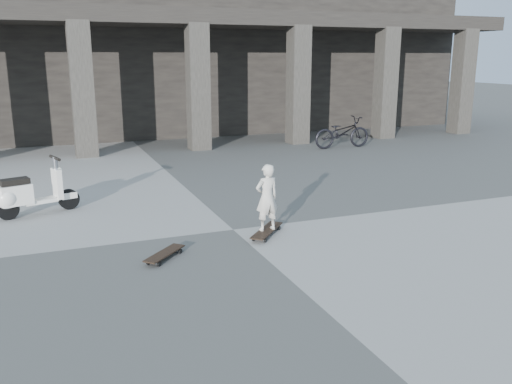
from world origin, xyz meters
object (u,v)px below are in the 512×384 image
object	(u,v)px
longboard	(267,231)
bicycle	(342,132)
scooter	(23,195)
child	(267,197)
skateboard_spare	(165,254)

from	to	relation	value
longboard	bicycle	size ratio (longest dim) A/B	0.45
longboard	scooter	bearing A→B (deg)	97.45
longboard	scooter	world-z (taller)	scooter
longboard	child	xyz separation A→B (m)	(0.00, -0.00, 0.59)
longboard	bicycle	bearing A→B (deg)	4.69
longboard	skateboard_spare	distance (m)	1.92
skateboard_spare	bicycle	size ratio (longest dim) A/B	0.38
longboard	bicycle	xyz separation A→B (m)	(5.84, 7.49, 0.44)
scooter	bicycle	size ratio (longest dim) A/B	0.77
longboard	skateboard_spare	xyz separation A→B (m)	(-1.87, -0.45, -0.00)
child	skateboard_spare	bearing A→B (deg)	7.18
child	longboard	bearing A→B (deg)	-69.96
skateboard_spare	child	bearing A→B (deg)	-31.07
child	bicycle	distance (m)	9.50
longboard	skateboard_spare	size ratio (longest dim) A/B	1.21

